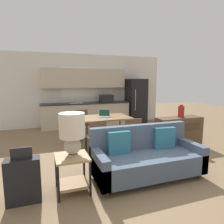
% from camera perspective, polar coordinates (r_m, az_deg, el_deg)
% --- Properties ---
extents(ground_plane, '(20.00, 20.00, 0.00)m').
position_cam_1_polar(ground_plane, '(3.80, 7.35, -17.72)').
color(ground_plane, '#7F6647').
extents(wall_back, '(6.40, 0.07, 2.70)m').
position_cam_1_polar(wall_back, '(7.82, -8.04, 6.25)').
color(wall_back, silver).
rests_on(wall_back, ground_plane).
extents(kitchen_counter, '(3.28, 0.65, 2.15)m').
position_cam_1_polar(kitchen_counter, '(7.57, -7.37, 2.29)').
color(kitchen_counter, beige).
rests_on(kitchen_counter, ground_plane).
extents(refrigerator, '(0.70, 0.75, 1.78)m').
position_cam_1_polar(refrigerator, '(8.13, 6.85, 3.08)').
color(refrigerator, black).
rests_on(refrigerator, ground_plane).
extents(dining_table, '(1.38, 0.92, 0.74)m').
position_cam_1_polar(dining_table, '(5.41, -2.28, -2.08)').
color(dining_table, brown).
rests_on(dining_table, ground_plane).
extents(couch, '(1.91, 0.80, 0.90)m').
position_cam_1_polar(couch, '(3.70, 9.56, -12.65)').
color(couch, '#3D2D1E').
rests_on(couch, ground_plane).
extents(side_table, '(0.49, 0.49, 0.57)m').
position_cam_1_polar(side_table, '(3.22, -11.31, -15.34)').
color(side_table, tan).
rests_on(side_table, ground_plane).
extents(table_lamp, '(0.39, 0.39, 0.66)m').
position_cam_1_polar(table_lamp, '(3.08, -11.33, -5.18)').
color(table_lamp, '#B2A893').
rests_on(table_lamp, side_table).
extents(credenza, '(1.23, 0.42, 0.77)m').
position_cam_1_polar(credenza, '(5.53, 18.51, -5.35)').
color(credenza, brown).
rests_on(credenza, ground_plane).
extents(vase, '(0.16, 0.16, 0.32)m').
position_cam_1_polar(vase, '(5.44, 19.14, 0.15)').
color(vase, maroon).
rests_on(vase, credenza).
extents(dining_chair_near_left, '(0.46, 0.46, 0.82)m').
position_cam_1_polar(dining_chair_near_left, '(4.61, -4.56, -6.60)').
color(dining_chair_near_left, brown).
rests_on(dining_chair_near_left, ground_plane).
extents(dining_chair_near_right, '(0.45, 0.45, 0.82)m').
position_cam_1_polar(dining_chair_near_right, '(4.87, 5.55, -5.79)').
color(dining_chair_near_right, brown).
rests_on(dining_chair_near_right, ground_plane).
extents(dining_chair_far_left, '(0.44, 0.44, 0.82)m').
position_cam_1_polar(dining_chair_far_left, '(6.10, -8.48, -2.86)').
color(dining_chair_far_left, brown).
rests_on(dining_chair_far_left, ground_plane).
extents(laptop, '(0.40, 0.36, 0.20)m').
position_cam_1_polar(laptop, '(5.44, -2.26, -0.81)').
color(laptop, '#B7BABC').
rests_on(laptop, dining_table).
extents(suitcase, '(0.46, 0.22, 0.80)m').
position_cam_1_polar(suitcase, '(3.19, -24.02, -17.37)').
color(suitcase, black).
rests_on(suitcase, ground_plane).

